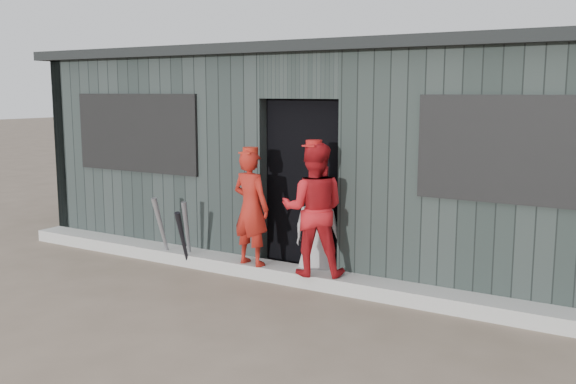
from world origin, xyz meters
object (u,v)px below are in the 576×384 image
Objects in this scene: bat_mid at (187,233)px; player_red_right at (314,209)px; bat_left at (162,230)px; player_red_left at (251,208)px; bat_right at (183,240)px; player_grey_back at (317,230)px; dugout at (356,153)px.

player_red_right is at bearing -0.46° from bat_mid.
bat_left is 0.34m from bat_mid.
bat_right is at bearing 17.84° from player_red_left.
player_red_right is 0.43m from player_grey_back.
bat_mid is 0.56× the size of player_red_right.
bat_right is at bearing -64.42° from bat_mid.
player_red_right reaches higher than player_grey_back.
dugout is (1.30, 1.94, 0.93)m from bat_right.
bat_right is at bearing -123.69° from dugout.
bat_left is 1.14× the size of bat_right.
bat_mid is 0.21m from bat_right.
player_red_right reaches higher than bat_right.
player_red_right reaches higher than player_red_left.
bat_left is 0.65× the size of player_red_left.
bat_left is 2.11m from player_red_right.
bat_right is 1.73m from player_red_right.
dugout is (-0.36, 1.77, 0.43)m from player_red_right.
bat_left is at bearing -132.77° from dugout.
player_red_right reaches higher than bat_mid.
player_red_left is (1.27, 0.06, 0.39)m from bat_left.
player_red_left is at bearing -1.56° from bat_mid.
player_grey_back is (1.54, 0.46, 0.21)m from bat_right.
bat_left is 1.33m from player_red_left.
player_grey_back is at bearing -92.57° from player_red_right.
bat_mid is at bearing 5.84° from player_red_left.
player_red_right is (0.79, 0.01, 0.06)m from player_red_left.
player_grey_back is at bearing -148.21° from player_red_left.
bat_mid reaches higher than bat_right.
player_grey_back is (-0.12, 0.29, -0.29)m from player_red_right.
bat_mid is at bearing -24.48° from player_red_right.
bat_left is at bearing 5.93° from player_grey_back.
player_red_right is 1.24× the size of player_grey_back.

